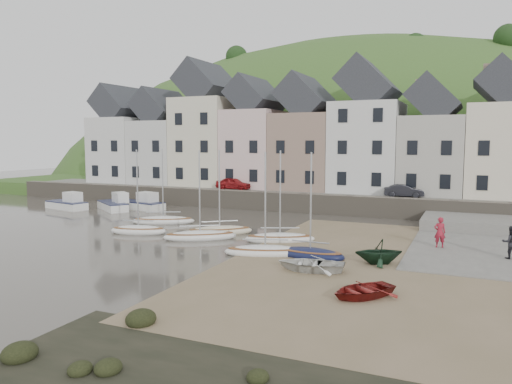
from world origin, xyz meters
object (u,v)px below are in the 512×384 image
at_px(person_red, 440,232).
at_px(person_dark, 511,242).
at_px(car_left, 233,184).
at_px(car_right, 404,191).
at_px(rowboat_red, 362,290).
at_px(sailboat_0, 163,220).
at_px(rowboat_white, 311,264).
at_px(rowboat_green, 379,251).

xyz_separation_m(person_red, person_dark, (3.83, -1.51, -0.02)).
relative_size(car_left, car_right, 1.06).
bearing_deg(rowboat_red, car_right, 130.98).
xyz_separation_m(sailboat_0, rowboat_white, (15.49, -9.38, 0.16)).
relative_size(rowboat_white, rowboat_red, 1.14).
xyz_separation_m(rowboat_white, person_red, (5.75, 8.28, 0.66)).
xyz_separation_m(sailboat_0, person_dark, (25.07, -2.61, 0.79)).
height_order(rowboat_green, car_left, car_left).
height_order(rowboat_red, person_red, person_red).
distance_m(person_red, car_right, 14.63).
bearing_deg(car_right, sailboat_0, 116.24).
bearing_deg(car_right, person_red, -174.88).
bearing_deg(rowboat_red, rowboat_green, 131.07).
bearing_deg(person_red, rowboat_white, 42.41).
height_order(sailboat_0, car_left, sailboat_0).
bearing_deg(rowboat_green, rowboat_red, -23.83).
height_order(rowboat_green, person_red, person_red).
bearing_deg(rowboat_red, person_red, 115.73).
xyz_separation_m(person_dark, car_left, (-25.10, 15.56, 1.18)).
relative_size(person_dark, car_left, 0.50).
bearing_deg(person_red, rowboat_red, 65.37).
relative_size(person_red, car_left, 0.51).
distance_m(person_dark, car_right, 17.43).
xyz_separation_m(car_left, car_right, (17.32, 0.00, -0.06)).
xyz_separation_m(sailboat_0, rowboat_green, (18.45, -6.53, 0.48)).
relative_size(rowboat_green, rowboat_red, 0.85).
height_order(rowboat_red, car_left, car_left).
bearing_deg(rowboat_red, car_left, 163.93).
bearing_deg(person_dark, rowboat_white, 21.71).
bearing_deg(sailboat_0, rowboat_red, -33.90).
height_order(person_red, person_dark, person_red).
xyz_separation_m(person_red, car_left, (-21.27, 14.05, 1.16)).
distance_m(rowboat_green, person_dark, 7.70).
xyz_separation_m(rowboat_red, car_left, (-18.85, 25.60, 1.86)).
bearing_deg(person_dark, car_right, -76.97).
xyz_separation_m(rowboat_green, car_left, (-18.48, 19.48, 1.49)).
relative_size(sailboat_0, rowboat_red, 2.07).
height_order(person_red, car_left, car_left).
xyz_separation_m(rowboat_white, person_dark, (9.58, 6.76, 0.63)).
bearing_deg(sailboat_0, person_dark, -5.95).
distance_m(person_red, car_left, 25.52).
distance_m(sailboat_0, person_red, 21.29).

